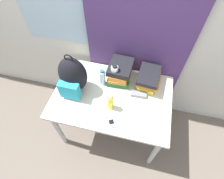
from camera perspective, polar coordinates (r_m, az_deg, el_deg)
The scene contains 12 objects.
ground_plane at distance 2.15m, azimuth -2.52°, elevation -20.74°, with size 12.00×12.00×0.00m, color #665B51.
wall_back at distance 1.60m, azimuth 4.07°, elevation 22.97°, with size 6.00×0.06×2.50m.
curtain_blue at distance 1.54m, azimuth 9.24°, elevation 21.06°, with size 0.95×0.04×2.50m.
desk at distance 1.73m, azimuth -0.00°, elevation -3.65°, with size 1.12×0.75×0.70m.
backpack at distance 1.60m, azimuth -12.73°, elevation 4.23°, with size 0.26×0.26×0.43m.
book_stack_left at distance 1.71m, azimuth 2.57°, elevation 5.78°, with size 0.24×0.28×0.19m.
book_stack_center at distance 1.71m, azimuth 11.78°, elevation 3.62°, with size 0.22×0.30×0.16m.
water_bottle at distance 1.68m, azimuth -3.15°, elevation 3.93°, with size 0.06×0.06×0.19m.
sports_bottle at distance 1.65m, azimuth 0.82°, elevation 4.69°, with size 0.07×0.07×0.25m.
sunscreen_bottle at distance 1.52m, azimuth -0.58°, elevation -4.12°, with size 0.06×0.06×0.18m.
cell_phone at distance 1.51m, azimuth -0.20°, elevation -10.67°, with size 0.09×0.11×0.02m.
sunglasses_case at distance 1.66m, azimuth 8.65°, elevation -1.61°, with size 0.15×0.06×0.04m.
Camera 1 is at (0.22, -0.52, 2.08)m, focal length 28.00 mm.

